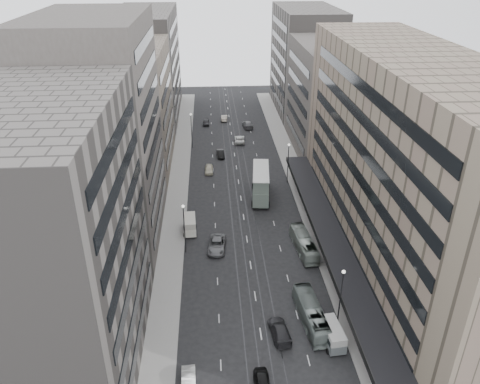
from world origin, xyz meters
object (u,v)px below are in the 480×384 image
object	(u,v)px
vw_microbus	(332,334)
sedan_1	(189,382)
sedan_2	(217,245)
bus_far	(304,244)
double_decker	(261,183)
bus_near	(312,314)
panel_van	(190,224)
sedan_0	(263,384)

from	to	relation	value
vw_microbus	sedan_1	distance (m)	17.52
sedan_2	sedan_1	bearing A→B (deg)	-91.69
vw_microbus	sedan_2	size ratio (longest dim) A/B	0.85
bus_far	double_decker	distance (m)	18.59
bus_far	vw_microbus	world-z (taller)	bus_far
bus_near	bus_far	bearing A→B (deg)	-102.54
panel_van	sedan_2	distance (m)	6.77
bus_far	panel_van	xyz separation A→B (m)	(-17.70, 6.53, 0.19)
bus_near	sedan_2	xyz separation A→B (m)	(-11.38, 16.98, -0.58)
panel_van	sedan_1	xyz separation A→B (m)	(0.70, -30.91, -0.81)
double_decker	sedan_1	distance (m)	44.03
double_decker	sedan_1	bearing A→B (deg)	-100.16
sedan_0	sedan_2	xyz separation A→B (m)	(-4.23, 26.55, 0.07)
bus_near	sedan_2	distance (m)	20.45
panel_van	vw_microbus	bearing A→B (deg)	-58.81
vw_microbus	sedan_0	distance (m)	10.75
panel_van	sedan_2	world-z (taller)	panel_van
vw_microbus	sedan_1	size ratio (longest dim) A/B	1.14
sedan_1	sedan_2	bearing A→B (deg)	79.51
sedan_0	panel_van	bearing A→B (deg)	103.28
sedan_0	sedan_1	size ratio (longest dim) A/B	1.00
bus_far	panel_van	size ratio (longest dim) A/B	2.13
bus_near	panel_van	bearing A→B (deg)	-59.89
bus_near	panel_van	distance (m)	27.15
bus_far	vw_microbus	distance (m)	19.17
double_decker	sedan_1	world-z (taller)	double_decker
vw_microbus	bus_far	bearing A→B (deg)	82.97
vw_microbus	sedan_1	world-z (taller)	vw_microbus
vw_microbus	sedan_1	xyz separation A→B (m)	(-16.71, -5.21, -0.70)
double_decker	sedan_1	size ratio (longest dim) A/B	2.49
bus_near	sedan_2	world-z (taller)	bus_near
sedan_0	vw_microbus	bearing A→B (deg)	32.37
bus_far	panel_van	distance (m)	18.87
bus_near	bus_far	world-z (taller)	bus_near
sedan_1	sedan_2	size ratio (longest dim) A/B	0.75
double_decker	sedan_0	bearing A→B (deg)	-89.85
bus_far	bus_near	bearing A→B (deg)	77.59
bus_near	bus_far	size ratio (longest dim) A/B	1.04
sedan_0	bus_near	bearing A→B (deg)	51.44
bus_near	double_decker	bearing A→B (deg)	-90.41
vw_microbus	panel_van	xyz separation A→B (m)	(-17.41, 25.70, 0.11)
sedan_0	sedan_1	bearing A→B (deg)	172.31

